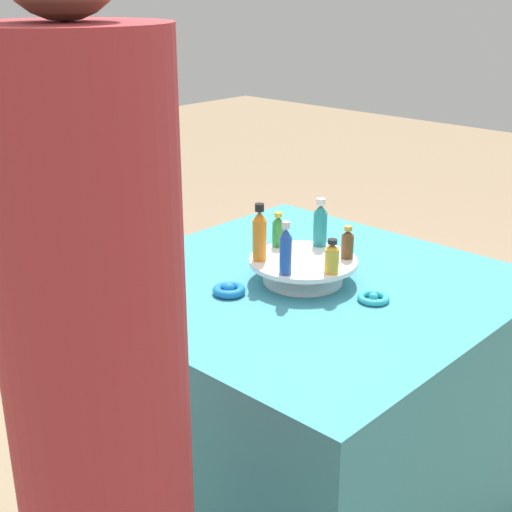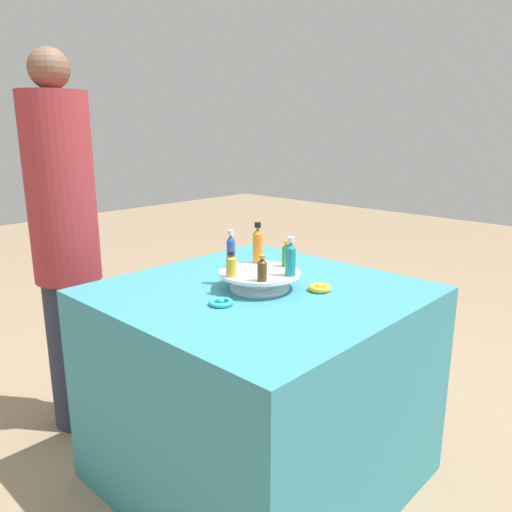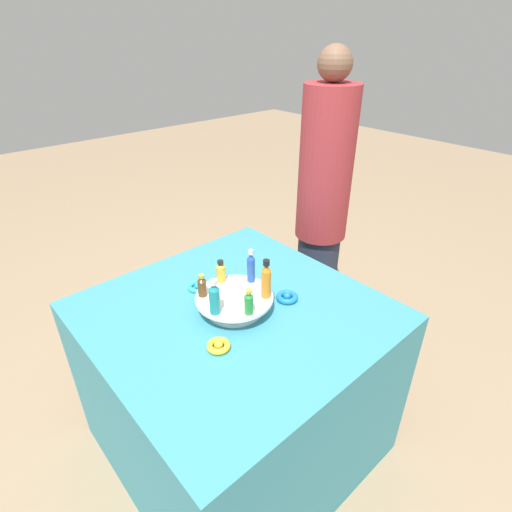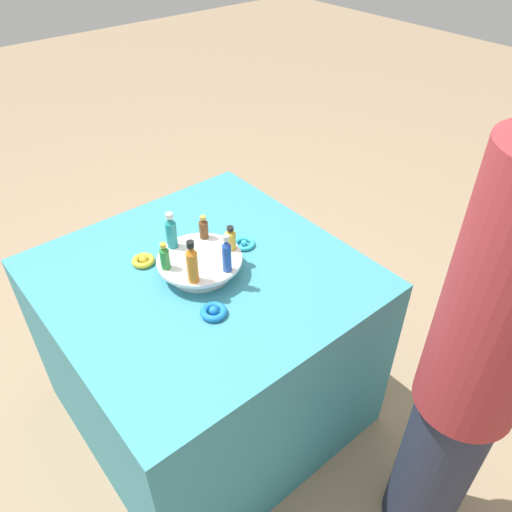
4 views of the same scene
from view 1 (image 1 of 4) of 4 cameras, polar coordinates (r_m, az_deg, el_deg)
name	(u,v)px [view 1 (image 1 of 4)]	position (r m, az deg, el deg)	size (l,w,h in m)	color
ground_plane	(297,510)	(2.27, 3.29, -19.59)	(12.00, 12.00, 0.00)	#997F60
party_table	(300,403)	(2.05, 3.51, -11.66)	(1.00, 1.00, 0.74)	teal
display_stand	(303,268)	(1.86, 3.78, -0.95)	(0.28, 0.28, 0.06)	white
bottle_teal	(320,224)	(1.93, 5.16, 2.56)	(0.04, 0.04, 0.13)	teal
bottle_green	(278,231)	(1.92, 1.78, 2.03)	(0.03, 0.03, 0.10)	#288438
bottle_orange	(259,234)	(1.82, 0.28, 1.74)	(0.04, 0.04, 0.15)	orange
bottle_blue	(286,250)	(1.73, 2.39, 0.47)	(0.03, 0.03, 0.14)	#234CAD
bottle_gold	(332,258)	(1.76, 6.09, -0.12)	(0.04, 0.04, 0.09)	gold
bottle_brown	(347,243)	(1.86, 7.33, 1.01)	(0.03, 0.03, 0.09)	brown
ribbon_bow_blue	(229,290)	(1.79, -2.17, -2.72)	(0.08, 0.08, 0.03)	blue
ribbon_bow_teal	(373,298)	(1.78, 9.37, -3.32)	(0.08, 0.08, 0.02)	#2DB7CC
ribbon_bow_gold	(307,250)	(2.07, 4.09, 0.48)	(0.08, 0.08, 0.03)	gold
person_figure	(104,450)	(1.16, -12.06, -14.95)	(0.27, 0.27, 1.59)	#282D42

